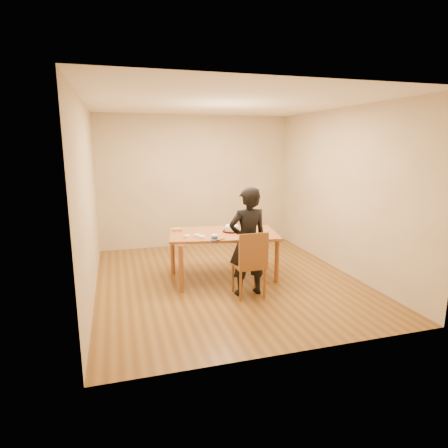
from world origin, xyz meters
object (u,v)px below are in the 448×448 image
object	(u,v)px
cake	(232,228)
cake_plate	(232,231)
dining_chair	(249,265)
person	(248,242)
dining_table	(223,234)

from	to	relation	value
cake	cake_plate	bearing A→B (deg)	135.00
dining_chair	person	world-z (taller)	person
dining_table	person	xyz separation A→B (m)	(0.15, -0.73, 0.05)
dining_chair	cake_plate	bearing A→B (deg)	88.34
dining_table	dining_chair	size ratio (longest dim) A/B	4.04
dining_chair	person	bearing A→B (deg)	88.23
person	cake	bearing A→B (deg)	-93.75
dining_table	cake	bearing A→B (deg)	18.78
dining_chair	cake	world-z (taller)	cake
cake	person	world-z (taller)	person
dining_chair	cake	xyz separation A→B (m)	(-0.00, 0.80, 0.36)
cake_plate	dining_chair	bearing A→B (deg)	-89.90
dining_table	person	bearing A→B (deg)	-68.61
dining_chair	cake	bearing A→B (deg)	88.34
cake	dining_table	bearing A→B (deg)	-171.00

